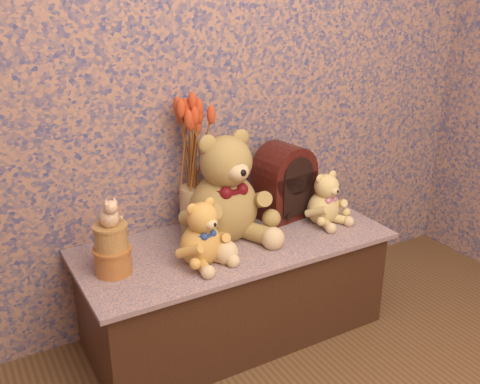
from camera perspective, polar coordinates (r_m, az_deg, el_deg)
The scene contains 10 objects.
display_shelf at distance 2.42m, azimuth -0.60°, elevation -9.94°, with size 1.31×0.58×0.45m, color #384374.
teddy_large at distance 2.26m, azimuth -1.74°, elevation 1.12°, with size 0.39×0.47×0.50m, color olive, non-canonical shape.
teddy_medium at distance 2.10m, azimuth -4.14°, elevation -3.87°, with size 0.22×0.26×0.28m, color #B88233, non-canonical shape.
teddy_small at distance 2.47m, azimuth 8.78°, elevation -0.35°, with size 0.20×0.24×0.25m, color #DCC068, non-canonical shape.
cathedral_radio at distance 2.49m, azimuth 4.64°, elevation 1.21°, with size 0.25×0.18×0.34m, color black, non-canonical shape.
ceramic_vase at distance 2.35m, azimuth -4.76°, elevation -1.86°, with size 0.13×0.13×0.21m, color tan.
dried_stalks at distance 2.25m, azimuth -5.00°, elevation 5.38°, with size 0.21×0.21×0.41m, color #C6421F, non-canonical shape.
biscuit_tin_lower at distance 2.11m, azimuth -13.10°, elevation -6.99°, with size 0.14×0.14×0.10m, color gold.
biscuit_tin_upper at distance 2.06m, azimuth -13.33°, elevation -4.62°, with size 0.12×0.12×0.09m, color #DFC261.
cat_figurine at distance 2.02m, azimuth -13.59°, elevation -1.87°, with size 0.09×0.10×0.12m, color silver, non-canonical shape.
Camera 1 is at (-1.00, -0.58, 1.49)m, focal length 40.88 mm.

